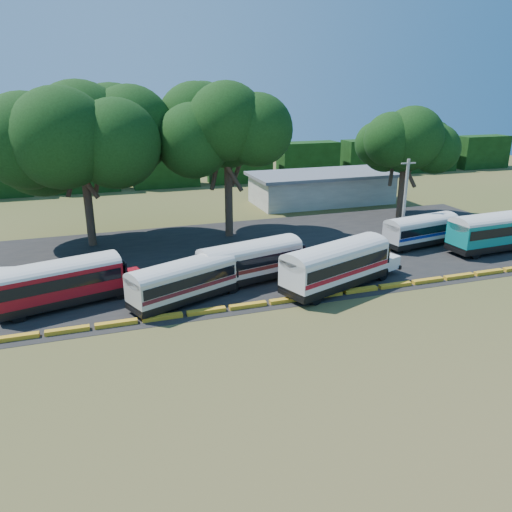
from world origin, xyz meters
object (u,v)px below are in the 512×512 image
object	(u,v)px
bus_red	(62,280)
bus_cream_west	(185,279)
tree_west	(80,131)
bus_white_red	(338,263)
bus_teal	(497,229)

from	to	relation	value
bus_red	bus_cream_west	size ratio (longest dim) A/B	1.08
bus_red	tree_west	world-z (taller)	tree_west
bus_white_red	bus_teal	distance (m)	18.81
bus_red	tree_west	size ratio (longest dim) A/B	0.69
bus_cream_west	bus_teal	xyz separation A→B (m)	(30.03, 2.52, 0.32)
bus_red	tree_west	distance (m)	17.13
bus_red	bus_cream_west	world-z (taller)	bus_red
tree_west	bus_cream_west	bearing A→B (deg)	-69.71
bus_cream_west	bus_white_red	bearing A→B (deg)	-28.18
bus_red	bus_teal	world-z (taller)	bus_teal
bus_cream_west	tree_west	world-z (taller)	tree_west
bus_red	bus_white_red	bearing A→B (deg)	-24.17
bus_red	bus_cream_west	bearing A→B (deg)	-29.28
bus_cream_west	bus_white_red	size ratio (longest dim) A/B	0.86
bus_red	bus_teal	bearing A→B (deg)	-14.48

